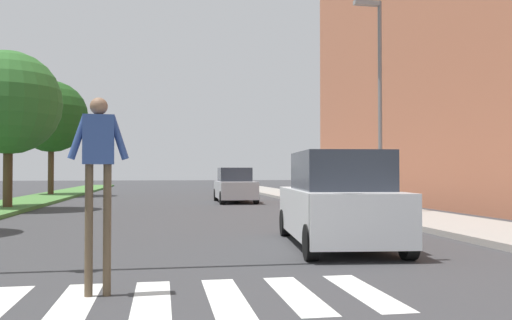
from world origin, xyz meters
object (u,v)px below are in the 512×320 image
pedestrian_performer (98,163)px  sedan_midblock (235,186)px  tree_far (8,103)px  street_lamp_right (377,86)px  tree_distant (51,117)px  suv_crossing (338,202)px

pedestrian_performer → sedan_midblock: bearing=77.6°
tree_far → sedan_midblock: size_ratio=1.46×
tree_far → street_lamp_right: (13.63, -4.97, 0.26)m
pedestrian_performer → sedan_midblock: size_ratio=0.58×
tree_far → tree_distant: bearing=93.7°
tree_distant → street_lamp_right: 22.91m
tree_far → sedan_midblock: tree_far is taller
sedan_midblock → street_lamp_right: bearing=-67.3°
street_lamp_right → pedestrian_performer: street_lamp_right is taller
pedestrian_performer → sedan_midblock: 20.76m
tree_far → tree_distant: (-0.84, 12.79, 0.72)m
suv_crossing → tree_distant: bearing=112.9°
street_lamp_right → tree_distant: bearing=129.2°
street_lamp_right → pedestrian_performer: bearing=-127.0°
tree_distant → suv_crossing: size_ratio=1.50×
tree_far → pedestrian_performer: (5.32, -16.00, -2.67)m
street_lamp_right → tree_far: bearing=160.0°
sedan_midblock → pedestrian_performer: bearing=-102.4°
tree_distant → suv_crossing: bearing=-67.1°
tree_distant → tree_far: bearing=-86.3°
tree_far → pedestrian_performer: bearing=-71.6°
street_lamp_right → suv_crossing: (-3.90, -7.22, -3.66)m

